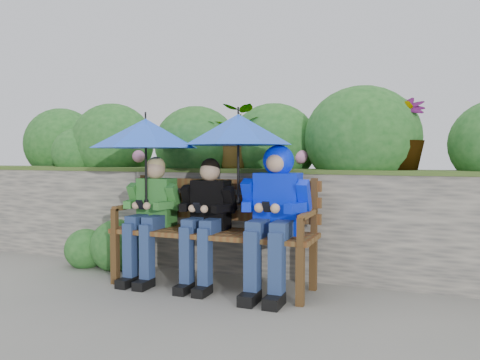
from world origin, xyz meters
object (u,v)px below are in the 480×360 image
at_px(park_bench, 216,224).
at_px(boy_middle, 206,214).
at_px(umbrella_right, 238,130).
at_px(boy_left, 151,211).
at_px(boy_right, 275,206).
at_px(umbrella_left, 146,133).

bearing_deg(park_bench, boy_middle, -121.74).
bearing_deg(umbrella_right, boy_left, -175.54).
bearing_deg(umbrella_right, park_bench, 174.68).
distance_m(park_bench, boy_right, 0.61).
bearing_deg(park_bench, boy_left, -171.99).
xyz_separation_m(boy_left, umbrella_left, (-0.04, -0.01, 0.71)).
xyz_separation_m(park_bench, umbrella_left, (-0.66, -0.10, 0.81)).
xyz_separation_m(boy_right, umbrella_left, (-1.23, -0.01, 0.62)).
bearing_deg(boy_left, park_bench, 8.01).
height_order(boy_left, umbrella_left, umbrella_left).
bearing_deg(boy_right, boy_middle, -179.79).
xyz_separation_m(park_bench, umbrella_right, (0.23, -0.02, 0.83)).
bearing_deg(boy_left, boy_right, 0.17).
height_order(boy_middle, umbrella_left, umbrella_left).
bearing_deg(boy_left, boy_middle, 0.13).
bearing_deg(umbrella_right, boy_middle, -166.97).
bearing_deg(boy_right, park_bench, 171.77).
xyz_separation_m(park_bench, boy_middle, (-0.05, -0.09, 0.09)).
bearing_deg(umbrella_left, boy_middle, 1.17).
height_order(boy_left, boy_right, boy_right).
xyz_separation_m(park_bench, boy_left, (-0.62, -0.09, 0.10)).
distance_m(boy_left, boy_middle, 0.56).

